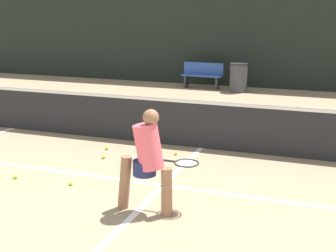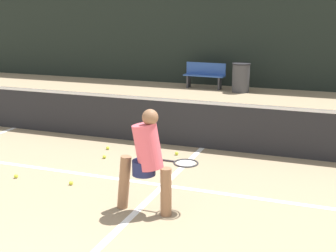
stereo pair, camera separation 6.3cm
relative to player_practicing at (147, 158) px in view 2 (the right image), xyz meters
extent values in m
cube|color=white|center=(-0.14, 0.97, -0.77)|extent=(8.25, 0.10, 0.01)
cube|color=white|center=(-0.14, 0.60, -0.77)|extent=(0.10, 5.02, 0.01)
cube|color=#232326|center=(-0.14, 3.11, -0.30)|extent=(11.00, 0.02, 0.95)
cube|color=white|center=(-0.14, 3.11, 0.15)|extent=(11.00, 0.03, 0.06)
cube|color=black|center=(-0.14, 10.63, 1.11)|extent=(24.00, 0.06, 3.77)
cylinder|color=#8C6042|center=(0.27, -0.01, -0.44)|extent=(0.15, 0.15, 0.66)
cylinder|color=#8C6042|center=(-0.35, 0.00, -0.39)|extent=(0.23, 0.15, 0.77)
cylinder|color=#1E234C|center=(-0.05, -0.01, -0.14)|extent=(0.31, 0.31, 0.20)
cylinder|color=#E55966|center=(0.01, -0.01, 0.16)|extent=(0.43, 0.33, 0.65)
sphere|color=#8C6042|center=(0.05, -0.01, 0.56)|extent=(0.21, 0.21, 0.21)
cylinder|color=#262628|center=(0.16, 0.24, -0.09)|extent=(0.30, 0.04, 0.03)
torus|color=#262628|center=(0.47, 0.23, -0.09)|extent=(0.35, 0.35, 0.02)
cylinder|color=beige|center=(0.47, 0.23, -0.09)|extent=(0.27, 0.27, 0.01)
sphere|color=#D1E033|center=(-1.85, 2.36, -0.74)|extent=(0.07, 0.07, 0.07)
sphere|color=#D1E033|center=(-1.51, 0.49, -0.74)|extent=(0.07, 0.07, 0.07)
sphere|color=#D1E033|center=(-2.52, 0.43, -0.74)|extent=(0.07, 0.07, 0.07)
sphere|color=#D1E033|center=(-1.65, 1.84, -0.74)|extent=(0.07, 0.07, 0.07)
sphere|color=#D1E033|center=(-0.47, 2.51, -0.74)|extent=(0.07, 0.07, 0.07)
cube|color=#2D519E|center=(-2.07, 9.81, -0.33)|extent=(1.42, 0.43, 0.04)
cube|color=#2D519E|center=(-2.06, 9.99, -0.12)|extent=(1.41, 0.11, 0.42)
cube|color=#333338|center=(-2.63, 9.84, -0.55)|extent=(0.06, 0.32, 0.44)
cube|color=#333338|center=(-1.51, 9.78, -0.55)|extent=(0.06, 0.32, 0.44)
cylinder|color=#3F3F42|center=(-0.75, 9.56, -0.32)|extent=(0.56, 0.56, 0.90)
cylinder|color=black|center=(-0.75, 9.56, 0.15)|extent=(0.59, 0.59, 0.04)
cube|color=maroon|center=(-3.96, 13.02, -0.31)|extent=(1.67, 4.05, 0.93)
cube|color=#1E2328|center=(-3.96, 12.82, 0.46)|extent=(1.40, 2.43, 0.62)
cylinder|color=black|center=(-3.21, 14.32, -0.47)|extent=(0.18, 0.60, 0.60)
cylinder|color=black|center=(-3.21, 11.73, -0.47)|extent=(0.18, 0.60, 0.60)
cylinder|color=brown|center=(-0.91, 19.13, 0.50)|extent=(0.28, 0.28, 2.54)
cylinder|color=brown|center=(-2.73, 15.69, 1.36)|extent=(0.28, 0.28, 4.26)
cube|color=beige|center=(-0.14, 22.68, 2.05)|extent=(36.00, 2.40, 5.64)
camera|label=1|loc=(2.27, -5.45, 1.95)|focal=50.00mm
camera|label=2|loc=(2.33, -5.43, 1.95)|focal=50.00mm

